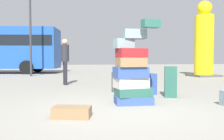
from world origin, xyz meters
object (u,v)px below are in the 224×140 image
(suitcase_teal_foreground_near, at_px, (170,82))
(yellow_dummy_statue, at_px, (204,43))
(suitcase_charcoal_right_side, at_px, (118,82))
(lamp_post, at_px, (30,4))
(suitcase_navy_left_side, at_px, (150,84))
(suitcase_tower, at_px, (132,72))
(suitcase_brown_upright_blue, at_px, (72,112))
(person_bearded_onlooker, at_px, (65,57))

(suitcase_teal_foreground_near, xyz_separation_m, yellow_dummy_statue, (5.43, 6.17, 1.52))
(suitcase_charcoal_right_side, height_order, lamp_post, lamp_post)
(suitcase_charcoal_right_side, bearing_deg, suitcase_navy_left_side, -54.22)
(suitcase_tower, relative_size, suitcase_navy_left_side, 3.08)
(suitcase_tower, distance_m, suitcase_navy_left_side, 1.57)
(suitcase_brown_upright_blue, relative_size, lamp_post, 0.10)
(suitcase_tower, relative_size, person_bearded_onlooker, 1.02)
(suitcase_brown_upright_blue, height_order, suitcase_teal_foreground_near, suitcase_teal_foreground_near)
(suitcase_brown_upright_blue, height_order, person_bearded_onlooker, person_bearded_onlooker)
(person_bearded_onlooker, height_order, lamp_post, lamp_post)
(suitcase_brown_upright_blue, height_order, lamp_post, lamp_post)
(suitcase_navy_left_side, bearing_deg, lamp_post, 113.33)
(suitcase_charcoal_right_side, bearing_deg, yellow_dummy_statue, 21.28)
(suitcase_tower, relative_size, lamp_post, 0.28)
(suitcase_navy_left_side, bearing_deg, suitcase_tower, -130.71)
(suitcase_charcoal_right_side, bearing_deg, suitcase_teal_foreground_near, -65.07)
(suitcase_tower, bearing_deg, suitcase_brown_upright_blue, -146.76)
(suitcase_charcoal_right_side, height_order, yellow_dummy_statue, yellow_dummy_statue)
(lamp_post, bearing_deg, suitcase_teal_foreground_near, -64.39)
(suitcase_tower, xyz_separation_m, suitcase_teal_foreground_near, (1.23, 0.59, -0.29))
(suitcase_teal_foreground_near, distance_m, suitcase_charcoal_right_side, 1.57)
(suitcase_brown_upright_blue, height_order, suitcase_navy_left_side, suitcase_navy_left_side)
(suitcase_charcoal_right_side, bearing_deg, suitcase_brown_upright_blue, -136.48)
(suitcase_brown_upright_blue, xyz_separation_m, yellow_dummy_statue, (8.00, 7.65, 1.81))
(suitcase_brown_upright_blue, distance_m, suitcase_navy_left_side, 3.09)
(suitcase_teal_foreground_near, height_order, yellow_dummy_statue, yellow_dummy_statue)
(suitcase_teal_foreground_near, height_order, suitcase_charcoal_right_side, suitcase_teal_foreground_near)
(suitcase_brown_upright_blue, xyz_separation_m, suitcase_teal_foreground_near, (2.57, 1.47, 0.30))
(yellow_dummy_statue, bearing_deg, suitcase_tower, -134.53)
(yellow_dummy_statue, bearing_deg, suitcase_navy_left_side, -135.68)
(suitcase_navy_left_side, relative_size, lamp_post, 0.09)
(suitcase_teal_foreground_near, distance_m, person_bearded_onlooker, 4.40)
(lamp_post, bearing_deg, person_bearded_onlooker, -71.46)
(person_bearded_onlooker, distance_m, yellow_dummy_statue, 8.34)
(person_bearded_onlooker, relative_size, lamp_post, 0.27)
(suitcase_charcoal_right_side, distance_m, suitcase_navy_left_side, 0.95)
(suitcase_brown_upright_blue, bearing_deg, suitcase_charcoal_right_side, 78.21)
(suitcase_brown_upright_blue, relative_size, yellow_dummy_statue, 0.14)
(suitcase_navy_left_side, relative_size, person_bearded_onlooker, 0.33)
(suitcase_tower, xyz_separation_m, yellow_dummy_statue, (6.66, 6.77, 1.23))
(suitcase_brown_upright_blue, bearing_deg, person_bearded_onlooker, 106.93)
(suitcase_navy_left_side, bearing_deg, yellow_dummy_statue, 42.03)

